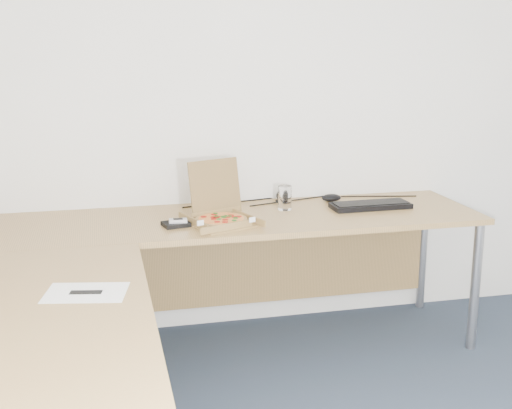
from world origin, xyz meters
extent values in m
cube|color=#A57D45|center=(-0.50, 1.40, 0.71)|extent=(2.50, 0.70, 0.03)
cube|color=#A57D45|center=(-1.40, 0.30, 0.71)|extent=(0.70, 1.50, 0.03)
cylinder|color=gray|center=(0.70, 1.70, 0.35)|extent=(0.05, 0.05, 0.70)
cube|color=olive|center=(-0.63, 1.27, 0.73)|extent=(0.29, 0.29, 0.01)
cube|color=olive|center=(-0.63, 1.44, 0.88)|extent=(0.29, 0.06, 0.29)
cylinder|color=tan|center=(-0.63, 1.27, 0.75)|extent=(0.26, 0.26, 0.02)
cylinder|color=#AE3719|center=(-0.63, 1.27, 0.76)|extent=(0.23, 0.23, 0.00)
cylinder|color=white|center=(-0.24, 1.49, 0.79)|extent=(0.07, 0.07, 0.13)
cube|color=black|center=(0.22, 1.42, 0.74)|extent=(0.44, 0.16, 0.03)
ellipsoid|color=black|center=(0.07, 1.62, 0.75)|extent=(0.11, 0.08, 0.04)
cube|color=black|center=(-0.85, 1.29, 0.74)|extent=(0.14, 0.13, 0.02)
cube|color=#B2B5BA|center=(-0.84, 1.29, 0.76)|extent=(0.09, 0.05, 0.02)
cube|color=white|center=(-1.27, 0.47, 0.73)|extent=(0.32, 0.26, 0.00)
ellipsoid|color=black|center=(-0.20, 1.68, 0.77)|extent=(0.09, 0.09, 0.07)
camera|label=1|loc=(-1.20, -1.91, 1.62)|focal=47.43mm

